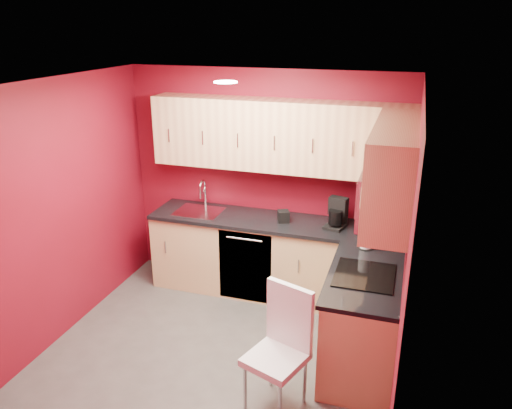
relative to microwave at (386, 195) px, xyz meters
The scene contains 21 objects.
floor 2.18m from the microwave, behind, with size 3.20×3.20×0.00m, color #4E4B49.
ceiling 1.64m from the microwave, behind, with size 3.20×3.20×0.00m, color white.
wall_back 1.95m from the microwave, 136.99° to the left, with size 3.20×3.20×0.00m, color maroon.
wall_front 2.24m from the microwave, 129.35° to the right, with size 3.20×3.20×0.00m, color maroon.
wall_left 3.03m from the microwave, behind, with size 3.00×3.00×0.00m, color maroon.
wall_right 0.50m from the microwave, 44.09° to the right, with size 3.00×3.00×0.00m, color maroon.
base_cabinets_back 1.98m from the microwave, 140.04° to the left, with size 2.80×0.60×0.87m, color tan.
base_cabinets_right 1.23m from the microwave, 151.81° to the left, with size 0.60×1.30×0.87m, color tan.
countertop_back 1.73m from the microwave, 140.47° to the left, with size 2.80×0.63×0.04m, color black.
countertop_right 0.78m from the microwave, 162.04° to the left, with size 0.63×1.27×0.04m, color black.
upper_cabinets_back 1.65m from the microwave, 136.69° to the left, with size 2.80×0.35×0.75m, color tan.
upper_cabinets_right 0.33m from the microwave, 82.65° to the left, with size 0.35×1.55×0.75m.
microwave is the anchor object (origin of this frame).
cooktop 0.75m from the microwave, behind, with size 0.50×0.55×0.01m, color black.
sink 2.43m from the microwave, 154.40° to the left, with size 0.52×0.42×0.35m.
dishwasher_front 2.02m from the microwave, 153.81° to the left, with size 0.60×0.02×0.82m, color black.
downlight 1.62m from the microwave, behind, with size 0.20×0.20×0.01m, color white.
coffee_maker 1.26m from the microwave, 118.30° to the left, with size 0.19×0.26×0.32m, color black, non-canonical shape.
napkin_holder 1.62m from the microwave, 138.13° to the left, with size 0.12×0.12×0.13m, color black, non-canonical shape.
paper_towel 0.86m from the microwave, 106.18° to the left, with size 0.15×0.15×0.27m, color silver, non-canonical shape.
dining_chair 1.53m from the microwave, 132.99° to the right, with size 0.42×0.44×1.04m, color white, non-canonical shape.
Camera 1 is at (1.54, -3.71, 2.97)m, focal length 35.00 mm.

